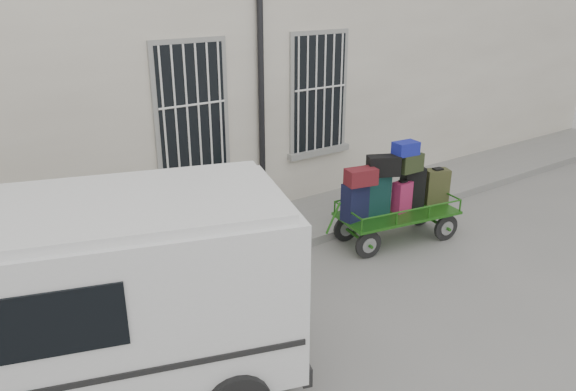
{
  "coord_description": "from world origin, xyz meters",
  "views": [
    {
      "loc": [
        -4.41,
        -5.54,
        4.29
      ],
      "look_at": [
        0.18,
        1.0,
        1.22
      ],
      "focal_mm": 35.0,
      "sensor_mm": 36.0,
      "label": 1
    }
  ],
  "objects": [
    {
      "name": "ground",
      "position": [
        0.0,
        0.0,
        0.0
      ],
      "size": [
        80.0,
        80.0,
        0.0
      ],
      "primitive_type": "plane",
      "color": "slate",
      "rests_on": "ground"
    },
    {
      "name": "building",
      "position": [
        0.0,
        5.5,
        3.0
      ],
      "size": [
        24.0,
        5.15,
        6.0
      ],
      "color": "#BDB3A1",
      "rests_on": "ground"
    },
    {
      "name": "van",
      "position": [
        -3.34,
        -0.23,
        1.3
      ],
      "size": [
        4.85,
        3.16,
        2.27
      ],
      "rotation": [
        0.0,
        0.0,
        -0.31
      ],
      "color": "white",
      "rests_on": "ground"
    },
    {
      "name": "luggage_cart",
      "position": [
        2.24,
        0.75,
        0.87
      ],
      "size": [
        2.5,
        1.29,
        1.79
      ],
      "rotation": [
        0.0,
        0.0,
        -0.17
      ],
      "color": "black",
      "rests_on": "ground"
    },
    {
      "name": "sidewalk",
      "position": [
        0.0,
        2.2,
        0.07
      ],
      "size": [
        24.0,
        1.7,
        0.15
      ],
      "primitive_type": "cube",
      "color": "gray",
      "rests_on": "ground"
    }
  ]
}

